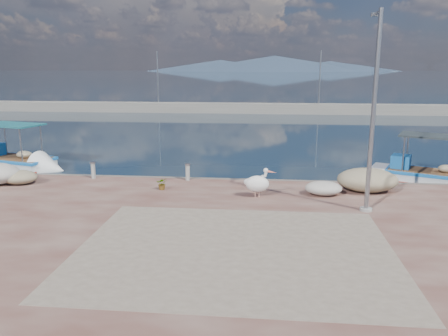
% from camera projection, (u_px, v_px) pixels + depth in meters
% --- Properties ---
extents(ground, '(1400.00, 1400.00, 0.00)m').
position_uv_depth(ground, '(213.00, 227.00, 15.64)').
color(ground, '#162635').
rests_on(ground, ground).
extents(quay, '(44.00, 22.00, 0.50)m').
position_uv_depth(quay, '(180.00, 312.00, 9.76)').
color(quay, '#532C24').
rests_on(quay, ground).
extents(quay_patch, '(9.00, 7.00, 0.01)m').
position_uv_depth(quay_patch, '(235.00, 249.00, 12.52)').
color(quay_patch, gray).
rests_on(quay_patch, quay).
extents(breakwater, '(120.00, 2.20, 7.50)m').
position_uv_depth(breakwater, '(253.00, 108.00, 54.27)').
color(breakwater, gray).
rests_on(breakwater, ground).
extents(mountains, '(370.00, 280.00, 22.00)m').
position_uv_depth(mountains, '(271.00, 64.00, 643.10)').
color(mountains, '#28384C').
rests_on(mountains, ground).
extents(boat_left, '(6.37, 3.44, 2.92)m').
position_uv_depth(boat_left, '(14.00, 163.00, 24.89)').
color(boat_left, white).
rests_on(boat_left, ground).
extents(boat_right, '(5.99, 4.01, 2.75)m').
position_uv_depth(boat_right, '(429.00, 178.00, 21.75)').
color(boat_right, white).
rests_on(boat_right, ground).
extents(pelican, '(1.29, 0.77, 1.22)m').
position_uv_depth(pelican, '(258.00, 183.00, 17.38)').
color(pelican, tan).
rests_on(pelican, quay).
extents(lamp_post, '(0.44, 0.96, 7.00)m').
position_uv_depth(lamp_post, '(373.00, 120.00, 15.15)').
color(lamp_post, gray).
rests_on(lamp_post, quay).
extents(bollard_near, '(0.26, 0.26, 0.78)m').
position_uv_depth(bollard_near, '(188.00, 171.00, 20.06)').
color(bollard_near, gray).
rests_on(bollard_near, quay).
extents(bollard_far, '(0.26, 0.26, 0.78)m').
position_uv_depth(bollard_far, '(93.00, 169.00, 20.40)').
color(bollard_far, gray).
rests_on(bollard_far, quay).
extents(potted_plant, '(0.52, 0.47, 0.53)m').
position_uv_depth(potted_plant, '(162.00, 184.00, 18.54)').
color(potted_plant, '#33722D').
rests_on(potted_plant, quay).
extents(net_pile_c, '(2.50, 1.78, 0.98)m').
position_uv_depth(net_pile_c, '(367.00, 180.00, 18.25)').
color(net_pile_c, tan).
rests_on(net_pile_c, quay).
extents(net_pile_b, '(1.55, 1.20, 0.60)m').
position_uv_depth(net_pile_b, '(20.00, 177.00, 19.46)').
color(net_pile_b, tan).
rests_on(net_pile_b, quay).
extents(net_pile_d, '(1.49, 1.12, 0.56)m').
position_uv_depth(net_pile_d, '(323.00, 188.00, 17.78)').
color(net_pile_d, '#BCB8AE').
rests_on(net_pile_d, quay).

